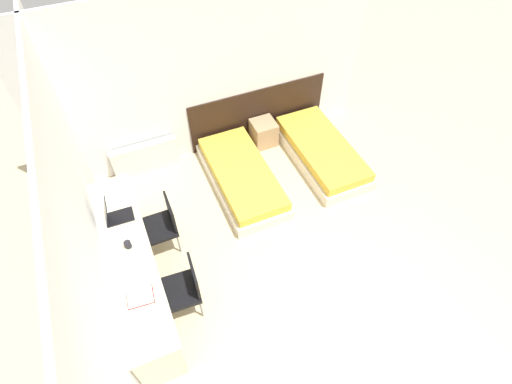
% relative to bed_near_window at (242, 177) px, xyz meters
% --- Properties ---
extents(ground_plane, '(20.00, 20.00, 0.00)m').
position_rel_bed_near_window_xyz_m(ground_plane, '(-0.05, -2.70, -0.16)').
color(ground_plane, beige).
extents(wall_back, '(5.11, 0.05, 2.70)m').
position_rel_bed_near_window_xyz_m(wall_back, '(-0.05, 1.02, 1.19)').
color(wall_back, white).
rests_on(wall_back, ground_plane).
extents(wall_left, '(0.05, 4.69, 2.70)m').
position_rel_bed_near_window_xyz_m(wall_left, '(-2.14, -0.85, 1.19)').
color(wall_left, white).
rests_on(wall_left, ground_plane).
extents(headboard_panel, '(2.38, 0.03, 0.93)m').
position_rel_bed_near_window_xyz_m(headboard_panel, '(0.70, 0.98, 0.30)').
color(headboard_panel, black).
rests_on(headboard_panel, ground_plane).
extents(bed_near_window, '(0.88, 1.89, 0.34)m').
position_rel_bed_near_window_xyz_m(bed_near_window, '(0.00, 0.00, 0.00)').
color(bed_near_window, beige).
rests_on(bed_near_window, ground_plane).
extents(bed_near_door, '(0.88, 1.89, 0.34)m').
position_rel_bed_near_window_xyz_m(bed_near_door, '(1.40, 0.00, 0.00)').
color(bed_near_door, beige).
rests_on(bed_near_door, ground_plane).
extents(nightstand, '(0.39, 0.39, 0.43)m').
position_rel_bed_near_window_xyz_m(nightstand, '(0.70, 0.75, 0.05)').
color(nightstand, tan).
rests_on(nightstand, ground_plane).
extents(radiator, '(1.03, 0.12, 0.54)m').
position_rel_bed_near_window_xyz_m(radiator, '(-1.27, 0.90, 0.10)').
color(radiator, silver).
rests_on(radiator, ground_plane).
extents(desk, '(0.53, 2.55, 0.76)m').
position_rel_bed_near_window_xyz_m(desk, '(-1.85, -1.11, 0.45)').
color(desk, beige).
rests_on(desk, ground_plane).
extents(chair_near_laptop, '(0.46, 0.46, 0.84)m').
position_rel_bed_near_window_xyz_m(chair_near_laptop, '(-1.38, -0.61, 0.30)').
color(chair_near_laptop, black).
rests_on(chair_near_laptop, ground_plane).
extents(chair_near_notebook, '(0.49, 0.49, 0.84)m').
position_rel_bed_near_window_xyz_m(chair_near_notebook, '(-1.38, -1.60, 0.30)').
color(chair_near_notebook, black).
rests_on(chair_near_notebook, ground_plane).
extents(laptop, '(0.34, 0.24, 0.34)m').
position_rel_bed_near_window_xyz_m(laptop, '(-1.87, -0.54, 0.67)').
color(laptop, black).
rests_on(laptop, desk).
extents(open_notebook, '(0.30, 0.25, 0.02)m').
position_rel_bed_near_window_xyz_m(open_notebook, '(-1.84, -1.69, 0.60)').
color(open_notebook, '#B21E1E').
rests_on(open_notebook, desk).
extents(mug, '(0.08, 0.08, 0.09)m').
position_rel_bed_near_window_xyz_m(mug, '(-1.82, -1.01, 0.64)').
color(mug, black).
rests_on(mug, desk).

